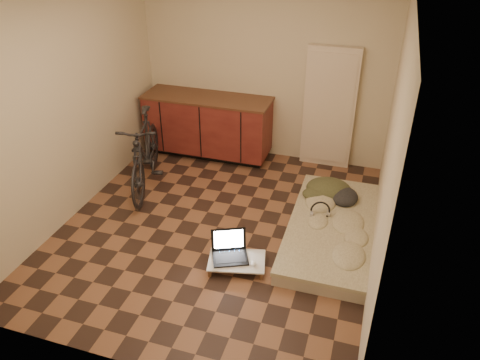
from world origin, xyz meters
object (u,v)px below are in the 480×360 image
(futon, at_px, (332,229))
(laptop, at_px, (230,251))
(bicycle, at_px, (144,148))
(lap_desk, at_px, (237,261))

(futon, distance_m, laptop, 1.24)
(bicycle, height_order, laptop, bicycle)
(futon, bearing_deg, lap_desk, -136.64)
(futon, bearing_deg, laptop, -141.10)
(futon, bearing_deg, bicycle, 171.06)
(lap_desk, relative_size, laptop, 1.40)
(laptop, bearing_deg, bicycle, 118.68)
(bicycle, bearing_deg, futon, -25.10)
(bicycle, height_order, futon, bicycle)
(bicycle, xyz_separation_m, lap_desk, (1.63, -1.20, -0.47))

